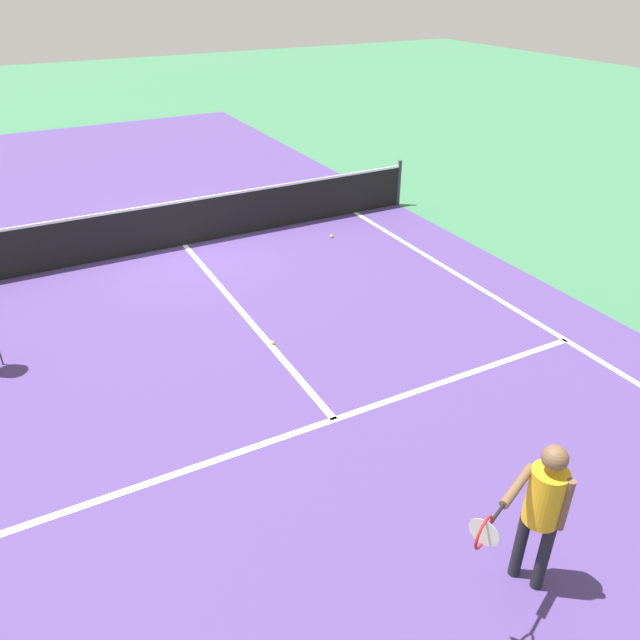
{
  "coord_description": "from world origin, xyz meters",
  "views": [
    {
      "loc": [
        -3.06,
        -11.79,
        5.07
      ],
      "look_at": [
        0.22,
        -5.59,
        1.0
      ],
      "focal_mm": 34.65,
      "sensor_mm": 36.0,
      "label": 1
    }
  ],
  "objects_px": {
    "player_near": "(542,504)",
    "tennis_ball_mid_court": "(272,343)",
    "net": "(182,223)",
    "tennis_ball_near_net": "(332,236)"
  },
  "relations": [
    {
      "from": "tennis_ball_near_net",
      "to": "player_near",
      "type": "bearing_deg",
      "value": -106.69
    },
    {
      "from": "net",
      "to": "tennis_ball_near_net",
      "type": "bearing_deg",
      "value": -20.59
    },
    {
      "from": "net",
      "to": "tennis_ball_near_net",
      "type": "xyz_separation_m",
      "value": [
        2.89,
        -1.08,
        -0.46
      ]
    },
    {
      "from": "player_near",
      "to": "net",
      "type": "bearing_deg",
      "value": 92.57
    },
    {
      "from": "tennis_ball_mid_court",
      "to": "net",
      "type": "bearing_deg",
      "value": 90.41
    },
    {
      "from": "player_near",
      "to": "tennis_ball_mid_court",
      "type": "xyz_separation_m",
      "value": [
        -0.39,
        4.93,
        -0.99
      ]
    },
    {
      "from": "player_near",
      "to": "tennis_ball_near_net",
      "type": "height_order",
      "value": "player_near"
    },
    {
      "from": "net",
      "to": "tennis_ball_near_net",
      "type": "distance_m",
      "value": 3.12
    },
    {
      "from": "player_near",
      "to": "tennis_ball_mid_court",
      "type": "distance_m",
      "value": 5.05
    },
    {
      "from": "player_near",
      "to": "tennis_ball_mid_court",
      "type": "height_order",
      "value": "player_near"
    }
  ]
}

